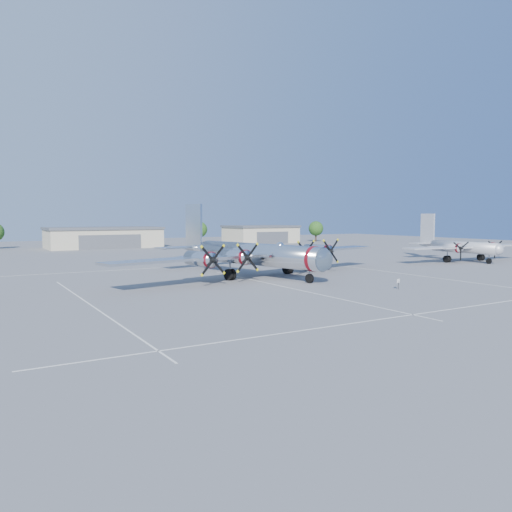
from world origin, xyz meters
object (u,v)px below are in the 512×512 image
hangar_east (261,234)px  main_bomber_b29 (251,276)px  info_placard (398,282)px  twin_engine_east (459,261)px  hangar_center (104,237)px  tree_far_east (316,228)px  tree_east (199,229)px

hangar_east → main_bomber_b29: size_ratio=0.45×
main_bomber_b29 → hangar_east: bearing=45.8°
hangar_east → info_placard: bearing=-112.3°
twin_engine_east → info_placard: twin_engine_east is taller
hangar_east → twin_engine_east: size_ratio=0.75×
hangar_center → hangar_east: 48.00m
info_placard → hangar_east: bearing=47.7°
hangar_east → tree_far_east: 20.15m
hangar_east → twin_engine_east: 73.30m
hangar_east → twin_engine_east: bearing=-91.3°
main_bomber_b29 → twin_engine_east: main_bomber_b29 is taller
tree_east → info_placard: (-20.09, -98.99, -3.39)m
hangar_east → main_bomber_b29: (-45.79, -73.23, -2.71)m
info_placard → twin_engine_east: bearing=8.4°
main_bomber_b29 → twin_engine_east: 44.09m
tree_far_east → hangar_east: bearing=174.4°
hangar_center → tree_far_east: bearing=-1.7°
info_placard → tree_east: bearing=58.5°
hangar_center → info_placard: size_ratio=24.33×
hangar_east → tree_east: (-18.00, 6.04, 1.51)m
hangar_east → info_placard: size_ratio=17.52×
twin_engine_east → main_bomber_b29: bearing=-176.0°
twin_engine_east → info_placard: size_ratio=23.34×
tree_east → info_placard: tree_east is taller
hangar_east → main_bomber_b29: bearing=-122.0°
main_bomber_b29 → twin_engine_east: (44.09, 0.01, 0.00)m
main_bomber_b29 → twin_engine_east: size_ratio=1.66×
hangar_east → info_placard: 100.47m
tree_east → hangar_center: bearing=-168.6°
hangar_center → tree_east: (30.00, 6.04, 1.51)m
hangar_center → hangar_east: same height
hangar_center → twin_engine_east: size_ratio=1.04×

